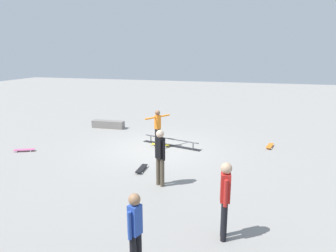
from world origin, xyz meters
TOP-DOWN VIEW (x-y plane):
  - ground_plane at (0.00, 0.00)m, footprint 60.00×60.00m
  - grind_rail at (-0.51, -0.56)m, footprint 2.77×0.95m
  - skate_ledge at (3.56, -2.71)m, footprint 1.75×0.48m
  - skater_main at (-0.03, -0.19)m, footprint 0.76×1.14m
  - skateboard_main at (-0.08, -0.36)m, footprint 0.80×0.27m
  - bystander_red_shirt at (-3.38, 5.66)m, footprint 0.24×0.40m
  - bystander_blue_shirt at (-1.94, 7.16)m, footprint 0.24×0.36m
  - bystander_black_shirt at (-1.25, 3.43)m, footprint 0.38×0.29m
  - loose_skateboard_black at (-0.28, 2.45)m, footprint 0.28×0.81m
  - loose_skateboard_pink at (5.08, 1.83)m, footprint 0.81×0.51m
  - loose_skateboard_orange at (-4.64, -1.47)m, footprint 0.38×0.82m

SIDE VIEW (x-z plane):
  - ground_plane at x=0.00m, z-range 0.00..0.00m
  - skateboard_main at x=-0.08m, z-range 0.03..0.12m
  - loose_skateboard_black at x=-0.28m, z-range 0.03..0.12m
  - loose_skateboard_pink at x=5.08m, z-range 0.03..0.12m
  - loose_skateboard_orange at x=-4.64m, z-range 0.03..0.12m
  - grind_rail at x=-0.51m, z-range -0.02..0.31m
  - skate_ledge at x=3.56m, z-range 0.00..0.40m
  - bystander_blue_shirt at x=-1.94m, z-range 0.10..1.69m
  - skater_main at x=-0.03m, z-range 0.13..1.75m
  - bystander_black_shirt at x=-1.25m, z-range 0.11..1.87m
  - bystander_red_shirt at x=-3.38m, z-range 0.11..1.87m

